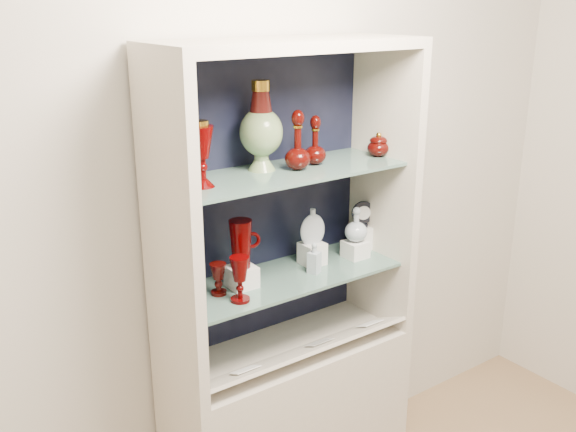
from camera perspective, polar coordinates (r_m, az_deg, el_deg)
wall_back at (r=2.54m, az=-2.89°, el=3.42°), size 3.50×0.02×2.80m
cabinet_base at (r=2.82m, az=0.00°, el=-18.10°), size 1.00×0.40×0.75m
cabinet_back_panel at (r=2.53m, az=-2.50°, el=1.64°), size 0.98×0.02×1.15m
cabinet_side_left at (r=2.16m, az=-10.45°, el=-1.71°), size 0.04×0.40×1.15m
cabinet_side_right at (r=2.68m, az=8.39°, el=2.39°), size 0.04×0.40×1.15m
cabinet_top_cap at (r=2.27m, az=0.00°, el=15.00°), size 1.00×0.40×0.04m
shelf_lower at (r=2.50m, az=-0.27°, el=-5.46°), size 0.92×0.34×0.01m
shelf_upper at (r=2.36m, az=-0.28°, el=3.90°), size 0.92×0.34×0.01m
label_ledge at (r=2.53m, az=1.48°, el=-11.91°), size 0.92×0.17×0.09m
label_card_0 at (r=2.56m, az=2.77°, el=-11.15°), size 0.10×0.06×0.03m
label_card_1 at (r=2.39m, az=-3.83°, el=-13.47°), size 0.10×0.06×0.03m
label_card_2 at (r=2.71m, az=7.28°, el=-9.46°), size 0.10×0.06×0.03m
label_card_3 at (r=2.56m, az=2.82°, el=-11.13°), size 0.10×0.06×0.03m
pedestal_lamp_left at (r=2.06m, az=-9.41°, el=5.49°), size 0.11×0.11×0.27m
pedestal_lamp_right at (r=2.14m, az=-7.69°, el=5.46°), size 0.11×0.11×0.22m
enamel_urn at (r=2.34m, az=-2.41°, el=8.00°), size 0.19×0.19×0.33m
ruby_decanter_a at (r=2.35m, az=0.87°, el=7.08°), size 0.11×0.11×0.25m
ruby_decanter_b at (r=2.44m, az=2.43°, el=6.88°), size 0.11×0.11×0.20m
lidded_bowl at (r=2.60m, az=8.04°, el=6.35°), size 0.12×0.12×0.10m
cobalt_goblet at (r=2.26m, az=-9.41°, el=-6.00°), size 0.09×0.09×0.16m
ruby_goblet_tall at (r=2.27m, az=-4.30°, el=-5.63°), size 0.07×0.07×0.17m
ruby_goblet_small at (r=2.34m, az=-6.21°, el=-5.59°), size 0.07×0.07×0.12m
riser_ruby_pitcher at (r=2.40m, az=-4.15°, el=-5.40°), size 0.10×0.10×0.08m
ruby_pitcher at (r=2.35m, az=-4.22°, el=-2.48°), size 0.15×0.12×0.18m
clear_square_bottle at (r=2.50m, az=2.35°, el=-3.74°), size 0.06×0.06×0.13m
riser_flat_flask at (r=2.59m, az=2.17°, el=-3.34°), size 0.09×0.09×0.09m
flat_flask at (r=2.55m, az=2.20°, el=-0.85°), size 0.11×0.06×0.15m
riser_clear_round_decanter at (r=2.68m, az=6.00°, el=-2.95°), size 0.09×0.09×0.07m
clear_round_decanter at (r=2.64m, az=6.08°, el=-0.82°), size 0.12×0.12×0.14m
riser_cameo_medallion at (r=2.76m, az=6.62°, el=-1.94°), size 0.08×0.08×0.10m
cameo_medallion at (r=2.73m, az=6.70°, el=0.21°), size 0.11×0.07×0.12m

